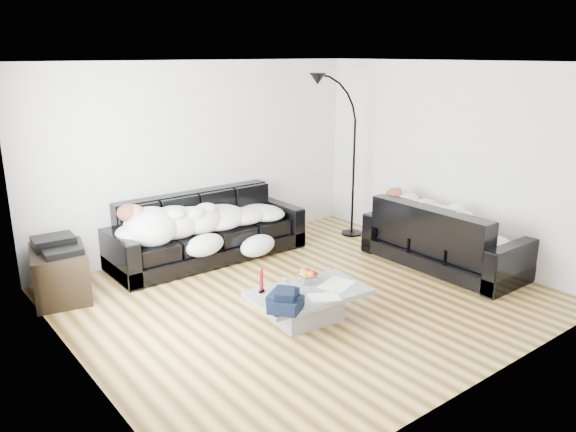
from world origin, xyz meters
TOP-DOWN VIEW (x-y plane):
  - ground at (0.00, 0.00)m, footprint 5.00×5.00m
  - wall_back at (0.00, 2.25)m, footprint 5.00×0.02m
  - wall_left at (-2.50, 0.00)m, footprint 0.02×4.50m
  - wall_right at (2.50, 0.00)m, footprint 0.02×4.50m
  - ceiling at (0.00, 0.00)m, footprint 5.00×5.00m
  - sofa_back at (-0.22, 1.78)m, footprint 2.65×0.92m
  - sofa_right at (2.05, -0.35)m, footprint 0.89×2.09m
  - sleeper_back at (-0.22, 1.73)m, footprint 2.24×0.77m
  - sleeper_right at (2.05, -0.35)m, footprint 0.76×1.79m
  - teal_cushion at (1.99, 0.29)m, footprint 0.42×0.38m
  - coffee_table at (-0.35, -0.50)m, footprint 1.26×0.82m
  - fruit_bowl at (-0.22, -0.32)m, footprint 0.29×0.29m
  - wine_glass_a at (-0.58, -0.39)m, footprint 0.09×0.09m
  - wine_glass_b at (-0.63, -0.50)m, footprint 0.08×0.08m
  - wine_glass_c at (-0.46, -0.50)m, footprint 0.10×0.10m
  - candle_left at (-0.77, -0.24)m, footprint 0.05×0.05m
  - candle_right at (-0.74, -0.23)m, footprint 0.05×0.05m
  - newspaper_a at (-0.03, -0.57)m, footprint 0.45×0.40m
  - newspaper_b at (-0.34, -0.72)m, footprint 0.37×0.33m
  - navy_jacket at (-0.85, -0.71)m, footprint 0.47×0.45m
  - shoes at (1.93, -0.51)m, footprint 0.42×0.33m
  - av_cabinet at (-2.19, 1.70)m, footprint 0.74×0.94m
  - stereo at (-2.19, 1.70)m, footprint 0.46×0.36m
  - floor_lamp at (2.05, 1.34)m, footprint 0.82×0.42m

SIDE VIEW (x-z plane):
  - ground at x=0.00m, z-range 0.00..0.00m
  - shoes at x=1.93m, z-range 0.00..0.09m
  - coffee_table at x=-0.35m, z-range 0.00..0.35m
  - av_cabinet at x=-2.19m, z-range 0.00..0.57m
  - newspaper_b at x=-0.34m, z-range 0.35..0.36m
  - newspaper_a at x=-0.03m, z-range 0.35..0.36m
  - sofa_right at x=2.05m, z-range 0.00..0.84m
  - fruit_bowl at x=-0.22m, z-range 0.35..0.50m
  - sofa_back at x=-0.22m, z-range 0.00..0.87m
  - wine_glass_b at x=-0.63m, z-range 0.35..0.53m
  - wine_glass_a at x=-0.58m, z-range 0.35..0.53m
  - wine_glass_c at x=-0.46m, z-range 0.35..0.53m
  - candle_left at x=-0.77m, z-range 0.35..0.59m
  - candle_right at x=-0.74m, z-range 0.35..0.61m
  - navy_jacket at x=-0.85m, z-range 0.43..0.61m
  - sleeper_right at x=2.05m, z-range 0.42..0.86m
  - stereo at x=-2.19m, z-range 0.57..0.70m
  - sleeper_back at x=-0.22m, z-range 0.42..0.87m
  - teal_cushion at x=1.99m, z-range 0.62..0.82m
  - floor_lamp at x=2.05m, z-range 0.00..2.14m
  - wall_back at x=0.00m, z-range 0.00..2.60m
  - wall_left at x=-2.50m, z-range 0.00..2.60m
  - wall_right at x=2.50m, z-range 0.00..2.60m
  - ceiling at x=0.00m, z-range 2.60..2.60m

